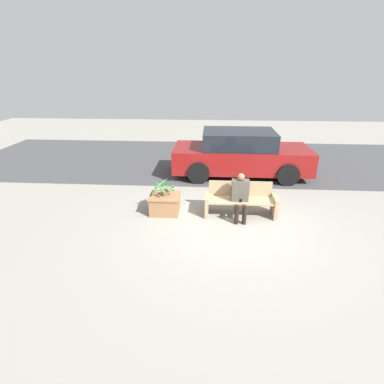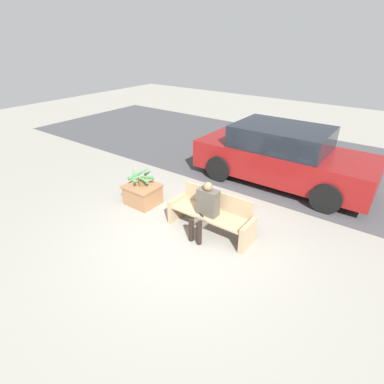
% 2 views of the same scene
% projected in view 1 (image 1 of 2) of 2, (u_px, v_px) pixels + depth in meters
% --- Properties ---
extents(ground_plane, '(30.00, 30.00, 0.00)m').
position_uv_depth(ground_plane, '(232.00, 224.00, 7.09)').
color(ground_plane, gray).
extents(road_surface, '(20.00, 6.00, 0.01)m').
position_uv_depth(road_surface, '(224.00, 160.00, 12.00)').
color(road_surface, '#424244').
rests_on(road_surface, ground_plane).
extents(bench, '(1.76, 0.56, 0.81)m').
position_uv_depth(bench, '(240.00, 200.00, 7.46)').
color(bench, tan).
rests_on(bench, ground_plane).
extents(person_seated, '(0.41, 0.59, 1.12)m').
position_uv_depth(person_seated, '(240.00, 195.00, 7.20)').
color(person_seated, '#4C473D').
rests_on(person_seated, ground_plane).
extents(planter_box, '(0.76, 0.68, 0.47)m').
position_uv_depth(planter_box, '(165.00, 203.00, 7.58)').
color(planter_box, '#936642').
rests_on(planter_box, ground_plane).
extents(potted_plant, '(0.57, 0.58, 0.46)m').
position_uv_depth(potted_plant, '(164.00, 187.00, 7.42)').
color(potted_plant, brown).
rests_on(potted_plant, planter_box).
extents(parked_car, '(4.51, 1.98, 1.52)m').
position_uv_depth(parked_car, '(240.00, 154.00, 10.05)').
color(parked_car, maroon).
rests_on(parked_car, ground_plane).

